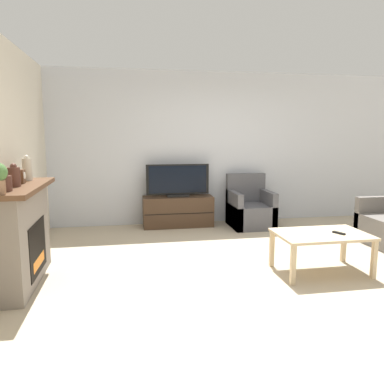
{
  "coord_description": "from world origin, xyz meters",
  "views": [
    {
      "loc": [
        -1.62,
        -4.18,
        1.6
      ],
      "look_at": [
        -0.76,
        0.61,
        0.85
      ],
      "focal_mm": 35.0,
      "sensor_mm": 36.0,
      "label": 1
    }
  ],
  "objects_px": {
    "tv_stand": "(178,211)",
    "remote": "(339,233)",
    "mantel_vase_right": "(27,169)",
    "mantel_vase_left": "(4,182)",
    "mantel_vase_centre_left": "(14,176)",
    "mantel_clock": "(21,177)",
    "armchair": "(250,210)",
    "fireplace": "(20,234)",
    "tv": "(178,182)",
    "coffee_table": "(321,238)"
  },
  "relations": [
    {
      "from": "armchair",
      "to": "tv",
      "type": "bearing_deg",
      "value": 170.13
    },
    {
      "from": "fireplace",
      "to": "remote",
      "type": "distance_m",
      "value": 3.54
    },
    {
      "from": "remote",
      "to": "mantel_vase_right",
      "type": "bearing_deg",
      "value": 142.2
    },
    {
      "from": "tv_stand",
      "to": "mantel_vase_centre_left",
      "type": "bearing_deg",
      "value": -130.44
    },
    {
      "from": "fireplace",
      "to": "remote",
      "type": "height_order",
      "value": "fireplace"
    },
    {
      "from": "mantel_vase_right",
      "to": "fireplace",
      "type": "bearing_deg",
      "value": -92.24
    },
    {
      "from": "mantel_vase_right",
      "to": "mantel_clock",
      "type": "xyz_separation_m",
      "value": [
        0.0,
        -0.29,
        -0.06
      ]
    },
    {
      "from": "mantel_vase_right",
      "to": "remote",
      "type": "bearing_deg",
      "value": -12.18
    },
    {
      "from": "mantel_vase_left",
      "to": "armchair",
      "type": "distance_m",
      "value": 4.16
    },
    {
      "from": "tv_stand",
      "to": "armchair",
      "type": "height_order",
      "value": "armchair"
    },
    {
      "from": "fireplace",
      "to": "tv_stand",
      "type": "bearing_deg",
      "value": 48.0
    },
    {
      "from": "armchair",
      "to": "coffee_table",
      "type": "distance_m",
      "value": 2.29
    },
    {
      "from": "fireplace",
      "to": "mantel_vase_centre_left",
      "type": "height_order",
      "value": "mantel_vase_centre_left"
    },
    {
      "from": "fireplace",
      "to": "tv_stand",
      "type": "distance_m",
      "value": 3.03
    },
    {
      "from": "mantel_vase_right",
      "to": "armchair",
      "type": "distance_m",
      "value": 3.73
    },
    {
      "from": "mantel_vase_right",
      "to": "tv_stand",
      "type": "relative_size",
      "value": 0.24
    },
    {
      "from": "mantel_vase_centre_left",
      "to": "fireplace",
      "type": "bearing_deg",
      "value": 98.89
    },
    {
      "from": "mantel_vase_centre_left",
      "to": "mantel_clock",
      "type": "distance_m",
      "value": 0.25
    },
    {
      "from": "mantel_vase_left",
      "to": "mantel_vase_centre_left",
      "type": "relative_size",
      "value": 0.8
    },
    {
      "from": "fireplace",
      "to": "mantel_vase_centre_left",
      "type": "xyz_separation_m",
      "value": [
        0.02,
        -0.11,
        0.64
      ]
    },
    {
      "from": "remote",
      "to": "tv_stand",
      "type": "bearing_deg",
      "value": 94.72
    },
    {
      "from": "mantel_vase_left",
      "to": "mantel_vase_centre_left",
      "type": "height_order",
      "value": "mantel_vase_centre_left"
    },
    {
      "from": "tv",
      "to": "remote",
      "type": "xyz_separation_m",
      "value": [
        1.51,
        -2.57,
        -0.31
      ]
    },
    {
      "from": "mantel_vase_left",
      "to": "armchair",
      "type": "height_order",
      "value": "mantel_vase_left"
    },
    {
      "from": "tv_stand",
      "to": "fireplace",
      "type": "bearing_deg",
      "value": -132.0
    },
    {
      "from": "tv",
      "to": "remote",
      "type": "bearing_deg",
      "value": -59.63
    },
    {
      "from": "mantel_vase_left",
      "to": "remote",
      "type": "relative_size",
      "value": 1.25
    },
    {
      "from": "mantel_vase_left",
      "to": "mantel_vase_right",
      "type": "height_order",
      "value": "mantel_vase_right"
    },
    {
      "from": "mantel_vase_right",
      "to": "remote",
      "type": "relative_size",
      "value": 1.92
    },
    {
      "from": "tv",
      "to": "armchair",
      "type": "height_order",
      "value": "tv"
    },
    {
      "from": "mantel_clock",
      "to": "fireplace",
      "type": "bearing_deg",
      "value": -97.0
    },
    {
      "from": "mantel_vase_centre_left",
      "to": "armchair",
      "type": "relative_size",
      "value": 0.26
    },
    {
      "from": "tv",
      "to": "coffee_table",
      "type": "distance_m",
      "value": 2.86
    },
    {
      "from": "mantel_vase_right",
      "to": "armchair",
      "type": "xyz_separation_m",
      "value": [
        3.25,
        1.6,
        -0.92
      ]
    },
    {
      "from": "mantel_vase_centre_left",
      "to": "tv",
      "type": "height_order",
      "value": "mantel_vase_centre_left"
    },
    {
      "from": "mantel_vase_left",
      "to": "tv_stand",
      "type": "xyz_separation_m",
      "value": [
        2.0,
        2.67,
        -0.89
      ]
    },
    {
      "from": "mantel_vase_centre_left",
      "to": "coffee_table",
      "type": "relative_size",
      "value": 0.23
    },
    {
      "from": "mantel_vase_left",
      "to": "remote",
      "type": "height_order",
      "value": "mantel_vase_left"
    },
    {
      "from": "mantel_vase_centre_left",
      "to": "tv",
      "type": "xyz_separation_m",
      "value": [
        2.0,
        2.35,
        -0.39
      ]
    },
    {
      "from": "mantel_clock",
      "to": "tv",
      "type": "relative_size",
      "value": 0.14
    },
    {
      "from": "fireplace",
      "to": "mantel_vase_left",
      "type": "bearing_deg",
      "value": -87.76
    },
    {
      "from": "tv_stand",
      "to": "remote",
      "type": "distance_m",
      "value": 2.99
    },
    {
      "from": "tv_stand",
      "to": "remote",
      "type": "height_order",
      "value": "tv_stand"
    },
    {
      "from": "fireplace",
      "to": "armchair",
      "type": "bearing_deg",
      "value": 31.81
    },
    {
      "from": "mantel_vase_right",
      "to": "tv_stand",
      "type": "xyz_separation_m",
      "value": [
        2.0,
        1.81,
        -0.95
      ]
    },
    {
      "from": "mantel_vase_left",
      "to": "tv_stand",
      "type": "relative_size",
      "value": 0.16
    },
    {
      "from": "mantel_vase_centre_left",
      "to": "tv_stand",
      "type": "relative_size",
      "value": 0.2
    },
    {
      "from": "mantel_vase_centre_left",
      "to": "coffee_table",
      "type": "xyz_separation_m",
      "value": [
        3.33,
        -0.16,
        -0.77
      ]
    },
    {
      "from": "mantel_vase_right",
      "to": "remote",
      "type": "height_order",
      "value": "mantel_vase_right"
    },
    {
      "from": "tv_stand",
      "to": "armchair",
      "type": "xyz_separation_m",
      "value": [
        1.24,
        -0.22,
        0.03
      ]
    }
  ]
}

